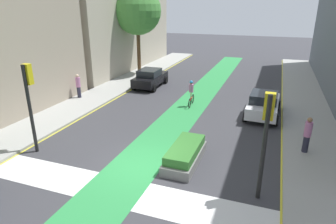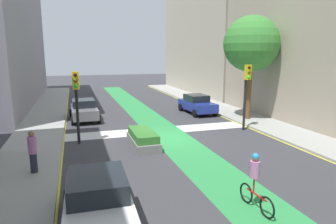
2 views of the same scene
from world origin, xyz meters
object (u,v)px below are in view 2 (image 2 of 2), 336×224
Objects in this scene: car_grey_right_near at (84,110)px; median_planter at (143,139)px; street_tree_near at (251,44)px; car_blue_left_near at (197,104)px; pedestrian_sidewalk_right_a at (33,151)px; car_white_right_far at (98,203)px; traffic_signal_near_right at (76,94)px; cyclist_in_lane at (255,180)px; traffic_signal_near_left at (247,85)px.

car_grey_right_near reaches higher than median_planter.
street_tree_near is 2.39× the size of median_planter.
car_blue_left_near is 6.69m from street_tree_near.
car_white_right_far is at bearing 115.27° from pedestrian_sidewalk_right_a.
street_tree_near is (-14.15, -6.62, 4.61)m from pedestrian_sidewalk_right_a.
car_white_right_far is 17.14m from street_tree_near.
traffic_signal_near_right is 0.95× the size of car_white_right_far.
cyclist_in_lane is 0.59× the size of median_planter.
traffic_signal_near_left reaches higher than cyclist_in_lane.
car_blue_left_near is at bearing -138.02° from pedestrian_sidewalk_right_a.
pedestrian_sidewalk_right_a reaches higher than car_blue_left_near.
traffic_signal_near_right reaches higher than pedestrian_sidewalk_right_a.
traffic_signal_near_left is 13.54m from car_white_right_far.
pedestrian_sidewalk_right_a is at bearing -64.73° from car_white_right_far.
pedestrian_sidewalk_right_a reaches higher than car_grey_right_near.
cyclist_in_lane is (5.22, 9.09, -2.04)m from traffic_signal_near_left.
traffic_signal_near_right reaches higher than median_planter.
pedestrian_sidewalk_right_a is (2.35, 10.52, 0.25)m from car_grey_right_near.
car_blue_left_near is at bearing -56.65° from street_tree_near.
median_planter is (-5.17, -2.68, -0.65)m from pedestrian_sidewalk_right_a.
traffic_signal_near_left is 10.67m from cyclist_in_lane.
traffic_signal_near_left is 13.11m from pedestrian_sidewalk_right_a.
traffic_signal_near_right is at bearing -60.13° from cyclist_in_lane.
pedestrian_sidewalk_right_a reaches higher than car_white_right_far.
street_tree_near reaches higher than traffic_signal_near_right.
cyclist_in_lane is (-4.87, 0.33, 0.17)m from car_white_right_far.
pedestrian_sidewalk_right_a is at bearing 25.07° from street_tree_near.
pedestrian_sidewalk_right_a is at bearing 41.98° from car_blue_left_near.
traffic_signal_near_left is 2.44× the size of pedestrian_sidewalk_right_a.
traffic_signal_near_left is at bearing -139.07° from car_white_right_far.
car_grey_right_near is 1.35× the size of median_planter.
traffic_signal_near_right is at bearing 85.44° from car_grey_right_near.
car_white_right_far is at bearing 92.47° from traffic_signal_near_right.
median_planter is (8.98, 3.93, -5.26)m from street_tree_near.
car_grey_right_near is at bearing -94.56° from traffic_signal_near_right.
traffic_signal_near_right is at bearing -0.34° from traffic_signal_near_left.
car_white_right_far is 4.89m from cyclist_in_lane.
pedestrian_sidewalk_right_a is 16.28m from street_tree_near.
car_white_right_far is 7.96m from median_planter.
traffic_signal_near_left is at bearing -169.15° from median_planter.
pedestrian_sidewalk_right_a is (7.09, -5.03, 0.08)m from cyclist_in_lane.
traffic_signal_near_right is 12.87m from street_tree_near.
traffic_signal_near_right is 0.94× the size of traffic_signal_near_left.
cyclist_in_lane is (4.53, 15.49, 0.17)m from car_blue_left_near.
car_white_right_far is (10.09, 8.75, -2.20)m from traffic_signal_near_left.
car_grey_right_near is (9.96, -6.47, -2.20)m from traffic_signal_near_left.
car_grey_right_near is (-0.13, -15.22, 0.00)m from car_white_right_far.
traffic_signal_near_left is 0.57× the size of street_tree_near.
street_tree_near is at bearing -136.51° from car_white_right_far.
traffic_signal_near_right is 0.94× the size of car_blue_left_near.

